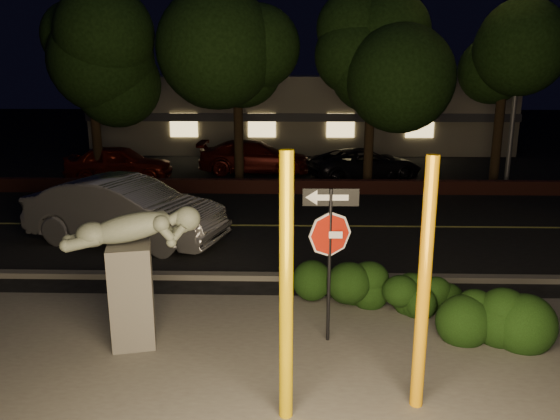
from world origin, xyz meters
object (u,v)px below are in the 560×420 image
(signpost, at_px, (330,235))
(parked_car_darkred, at_px, (255,157))
(streetlight, at_px, (516,41))
(parked_car_dark, at_px, (365,164))
(parked_car_red, at_px, (119,163))
(sculpture, at_px, (132,263))
(yellow_pole_right, at_px, (424,288))
(silver_sedan, at_px, (126,211))
(yellow_pole_left, at_px, (286,292))

(signpost, xyz_separation_m, parked_car_darkred, (-2.27, 15.09, -1.12))
(streetlight, distance_m, parked_car_dark, 6.99)
(parked_car_red, height_order, parked_car_darkred, parked_car_red)
(sculpture, bearing_deg, yellow_pole_right, -34.24)
(sculpture, distance_m, silver_sedan, 5.66)
(parked_car_dark, bearing_deg, yellow_pole_right, 158.18)
(streetlight, distance_m, parked_car_red, 15.60)
(streetlight, distance_m, parked_car_darkred, 10.96)
(parked_car_red, bearing_deg, parked_car_dark, -88.94)
(signpost, height_order, parked_car_dark, signpost)
(sculpture, distance_m, streetlight, 16.69)
(signpost, bearing_deg, yellow_pole_left, -108.42)
(yellow_pole_right, distance_m, streetlight, 15.79)
(yellow_pole_left, bearing_deg, yellow_pole_right, 9.24)
(parked_car_darkred, relative_size, parked_car_dark, 1.06)
(yellow_pole_right, distance_m, parked_car_red, 17.39)
(yellow_pole_right, height_order, sculpture, yellow_pole_right)
(sculpture, height_order, parked_car_dark, sculpture)
(yellow_pole_left, relative_size, parked_car_darkred, 0.71)
(yellow_pole_right, distance_m, parked_car_dark, 15.58)
(sculpture, bearing_deg, silver_sedan, 94.77)
(yellow_pole_right, bearing_deg, signpost, 121.22)
(sculpture, relative_size, streetlight, 0.25)
(parked_car_darkred, bearing_deg, streetlight, -106.76)
(yellow_pole_right, height_order, parked_car_red, yellow_pole_right)
(silver_sedan, bearing_deg, yellow_pole_left, -133.24)
(yellow_pole_right, relative_size, streetlight, 0.38)
(yellow_pole_left, bearing_deg, parked_car_red, 114.39)
(signpost, height_order, parked_car_darkred, signpost)
(sculpture, height_order, parked_car_red, sculpture)
(parked_car_darkred, bearing_deg, parked_car_red, 108.34)
(streetlight, bearing_deg, silver_sedan, -163.79)
(silver_sedan, height_order, parked_car_darkred, silver_sedan)
(sculpture, relative_size, silver_sedan, 0.44)
(silver_sedan, relative_size, parked_car_red, 1.23)
(sculpture, bearing_deg, streetlight, 36.77)
(parked_car_darkred, bearing_deg, signpost, -171.88)
(yellow_pole_right, distance_m, signpost, 2.07)
(yellow_pole_right, relative_size, parked_car_red, 0.80)
(sculpture, height_order, silver_sedan, sculpture)
(streetlight, xyz_separation_m, parked_car_dark, (-4.99, 1.44, -4.67))
(parked_car_red, xyz_separation_m, parked_car_darkred, (5.32, 1.81, -0.01))
(yellow_pole_right, relative_size, silver_sedan, 0.66)
(yellow_pole_right, xyz_separation_m, parked_car_dark, (1.22, 15.50, -1.04))
(sculpture, xyz_separation_m, silver_sedan, (-1.77, 5.35, -0.55))
(yellow_pole_right, xyz_separation_m, sculpture, (-4.16, 1.57, -0.28))
(signpost, bearing_deg, sculpture, -177.22)
(yellow_pole_right, height_order, parked_car_dark, yellow_pole_right)
(signpost, bearing_deg, parked_car_red, 119.03)
(parked_car_red, bearing_deg, silver_sedan, -162.97)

